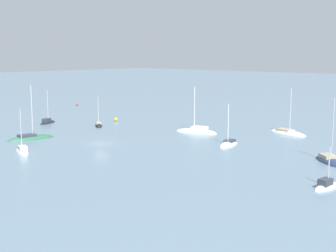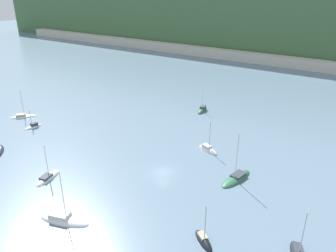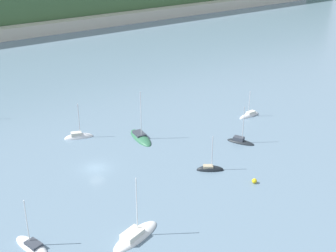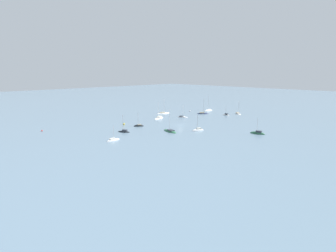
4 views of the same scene
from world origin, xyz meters
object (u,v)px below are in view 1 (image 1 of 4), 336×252
sailboat_9 (197,132)px  sailboat_10 (48,123)px  mooring_buoy_0 (77,105)px  sailboat_1 (326,187)px  sailboat_6 (330,161)px  sailboat_2 (288,133)px  sailboat_11 (99,126)px  sailboat_0 (22,152)px  mooring_buoy_1 (116,119)px  sailboat_5 (229,145)px  sailboat_12 (30,139)px

sailboat_9 → sailboat_10: bearing=4.5°
sailboat_9 → mooring_buoy_0: 59.05m
sailboat_1 → sailboat_6: bearing=27.6°
sailboat_2 → sailboat_11: bearing=-136.5°
sailboat_0 → sailboat_2: sailboat_2 is taller
sailboat_2 → mooring_buoy_1: sailboat_2 is taller
sailboat_1 → sailboat_6: sailboat_6 is taller
sailboat_6 → sailboat_9: (30.75, -6.78, 0.02)m
sailboat_0 → sailboat_6: sailboat_6 is taller
sailboat_10 → mooring_buoy_0: sailboat_10 is taller
sailboat_10 → sailboat_1: bearing=-121.8°
sailboat_5 → sailboat_11: sailboat_5 is taller
sailboat_2 → sailboat_11: sailboat_2 is taller
sailboat_2 → sailboat_9: sailboat_9 is taller
sailboat_0 → sailboat_1: 46.39m
sailboat_9 → sailboat_11: (20.74, 8.39, -0.04)m
sailboat_0 → sailboat_10: 32.43m
sailboat_12 → mooring_buoy_1: size_ratio=12.75×
sailboat_2 → sailboat_11: size_ratio=1.30×
mooring_buoy_1 → sailboat_11: bearing=112.1°
sailboat_1 → sailboat_12: (54.18, 6.77, -0.06)m
sailboat_6 → sailboat_11: (51.49, 1.60, -0.03)m
mooring_buoy_1 → sailboat_1: bearing=162.3°
sailboat_6 → mooring_buoy_0: sailboat_6 is taller
sailboat_2 → sailboat_9: (14.17, 11.14, 0.05)m
sailboat_2 → sailboat_6: bearing=-32.9°
sailboat_6 → mooring_buoy_1: 54.94m
sailboat_10 → mooring_buoy_1: 15.58m
sailboat_2 → sailboat_12: sailboat_12 is taller
sailboat_10 → mooring_buoy_0: 36.13m
sailboat_5 → mooring_buoy_0: (70.01, -19.35, 0.24)m
sailboat_12 → mooring_buoy_0: 56.02m
sailboat_9 → mooring_buoy_1: 23.87m
sailboat_6 → sailboat_12: sailboat_12 is taller
mooring_buoy_0 → sailboat_1: bearing=160.7°
sailboat_5 → mooring_buoy_1: sailboat_5 is taller
sailboat_6 → sailboat_10: bearing=-134.4°
sailboat_12 → sailboat_10: bearing=58.7°
sailboat_1 → mooring_buoy_0: sailboat_1 is taller
sailboat_1 → sailboat_6: (5.43, -13.12, -0.04)m
sailboat_0 → sailboat_6: size_ratio=0.81×
sailboat_11 → mooring_buoy_0: (36.87, -21.33, 0.23)m
sailboat_6 → sailboat_11: size_ratio=1.35×
sailboat_1 → sailboat_6: 14.20m
sailboat_10 → sailboat_0: bearing=-156.1°
mooring_buoy_1 → sailboat_0: bearing=115.4°
sailboat_5 → sailboat_10: bearing=-95.8°
sailboat_1 → mooring_buoy_1: sailboat_1 is taller
sailboat_1 → sailboat_2: 38.06m
sailboat_5 → sailboat_6: bearing=74.3°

